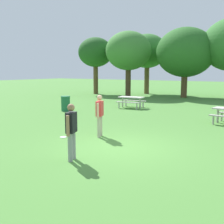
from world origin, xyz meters
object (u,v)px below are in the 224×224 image
(tree_broad_center, at_px, (128,51))
(tree_slender_mid, at_px, (185,53))
(person_thrower, at_px, (100,113))
(tree_far_right, at_px, (147,51))
(picnic_table_far, at_px, (131,100))
(tree_tall_left, at_px, (96,53))
(person_catcher, at_px, (71,128))
(trash_can_beside_table, at_px, (66,104))
(frisbee, at_px, (63,137))

(tree_broad_center, relative_size, tree_slender_mid, 0.98)
(person_thrower, height_order, tree_far_right, tree_far_right)
(picnic_table_far, xyz_separation_m, tree_tall_left, (-8.92, 8.00, 3.92))
(person_catcher, bearing_deg, tree_broad_center, 115.13)
(person_thrower, bearing_deg, tree_slender_mid, 98.00)
(trash_can_beside_table, distance_m, tree_slender_mid, 13.94)
(frisbee, height_order, tree_slender_mid, tree_slender_mid)
(picnic_table_far, relative_size, tree_broad_center, 0.28)
(picnic_table_far, bearing_deg, frisbee, -77.67)
(tree_broad_center, relative_size, tree_far_right, 0.99)
(tree_slender_mid, bearing_deg, frisbee, -85.81)
(person_thrower, distance_m, trash_can_beside_table, 7.27)
(tree_far_right, height_order, tree_slender_mid, tree_slender_mid)
(person_catcher, xyz_separation_m, tree_slender_mid, (-3.43, 20.14, 3.30))
(trash_can_beside_table, bearing_deg, person_thrower, -37.06)
(person_thrower, height_order, person_catcher, same)
(tree_far_right, bearing_deg, person_catcher, -69.33)
(tree_broad_center, distance_m, tree_slender_mid, 5.51)
(tree_slender_mid, bearing_deg, tree_broad_center, -162.63)
(frisbee, height_order, tree_far_right, tree_far_right)
(trash_can_beside_table, height_order, tree_slender_mid, tree_slender_mid)
(picnic_table_far, height_order, tree_broad_center, tree_broad_center)
(frisbee, xyz_separation_m, tree_slender_mid, (-1.34, 18.28, 4.23))
(person_thrower, bearing_deg, picnic_table_far, 110.82)
(person_thrower, xyz_separation_m, frisbee, (-1.10, -0.90, -0.93))
(tree_broad_center, height_order, tree_slender_mid, tree_slender_mid)
(frisbee, distance_m, tree_slender_mid, 18.81)
(tree_slender_mid, bearing_deg, person_thrower, -82.00)
(person_catcher, bearing_deg, frisbee, 138.22)
(trash_can_beside_table, bearing_deg, person_catcher, -46.48)
(trash_can_beside_table, bearing_deg, picnic_table_far, 53.05)
(picnic_table_far, xyz_separation_m, tree_far_right, (-4.29, 11.27, 4.08))
(trash_can_beside_table, height_order, tree_tall_left, tree_tall_left)
(tree_tall_left, bearing_deg, frisbee, -57.29)
(tree_broad_center, height_order, tree_far_right, tree_far_right)
(person_thrower, distance_m, person_catcher, 2.93)
(person_thrower, relative_size, person_catcher, 1.00)
(person_catcher, height_order, picnic_table_far, person_catcher)
(frisbee, distance_m, tree_far_right, 21.63)
(person_thrower, distance_m, frisbee, 1.70)
(tree_tall_left, bearing_deg, tree_slender_mid, 8.10)
(person_thrower, relative_size, tree_slender_mid, 0.25)
(person_thrower, xyz_separation_m, trash_can_beside_table, (-5.79, 4.38, -0.46))
(person_thrower, height_order, tree_broad_center, tree_broad_center)
(person_thrower, bearing_deg, trash_can_beside_table, 142.94)
(tree_far_right, bearing_deg, tree_slender_mid, -21.37)
(frisbee, xyz_separation_m, tree_far_right, (-6.24, 20.19, 4.63))
(picnic_table_far, distance_m, tree_slender_mid, 10.07)
(tree_slender_mid, bearing_deg, person_catcher, -80.34)
(frisbee, xyz_separation_m, tree_broad_center, (-6.59, 16.63, 4.47))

